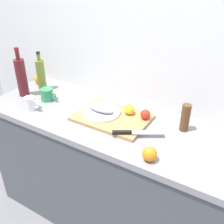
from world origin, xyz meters
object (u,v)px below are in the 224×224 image
object	(u,v)px
fish_fillet	(101,109)
chef_knife	(131,132)
cutting_board	(112,117)
orange_0	(39,79)
wine_bottle	(21,77)
olive_oil_bottle	(41,74)
pepper_mill	(185,118)
coffee_mug_2	(31,103)
white_plate	(101,112)
coffee_mug_1	(48,94)
lemon_0	(129,109)

from	to	relation	value
fish_fillet	chef_knife	xyz separation A→B (m)	(0.27, -0.11, -0.02)
cutting_board	orange_0	distance (m)	0.81
orange_0	wine_bottle	bearing A→B (deg)	-74.74
chef_knife	olive_oil_bottle	world-z (taller)	olive_oil_bottle
olive_oil_bottle	pepper_mill	bearing A→B (deg)	0.54
chef_knife	coffee_mug_2	bearing A→B (deg)	153.56
cutting_board	white_plate	size ratio (longest dim) A/B	1.85
wine_bottle	coffee_mug_1	bearing A→B (deg)	8.33
orange_0	chef_knife	bearing A→B (deg)	-15.75
fish_fillet	chef_knife	world-z (taller)	fish_fillet
coffee_mug_1	coffee_mug_2	size ratio (longest dim) A/B	1.13
fish_fillet	chef_knife	size ratio (longest dim) A/B	0.70
wine_bottle	olive_oil_bottle	bearing A→B (deg)	73.67
cutting_board	coffee_mug_2	size ratio (longest dim) A/B	4.00
coffee_mug_1	orange_0	bearing A→B (deg)	145.43
pepper_mill	orange_0	bearing A→B (deg)	177.41
white_plate	pepper_mill	xyz separation A→B (m)	(0.50, 0.12, 0.06)
cutting_board	pepper_mill	world-z (taller)	pepper_mill
cutting_board	white_plate	world-z (taller)	white_plate
lemon_0	pepper_mill	distance (m)	0.35
chef_knife	coffee_mug_2	xyz separation A→B (m)	(-0.72, -0.06, 0.02)
fish_fillet	olive_oil_bottle	bearing A→B (deg)	170.11
cutting_board	pepper_mill	distance (m)	0.45
cutting_board	coffee_mug_2	bearing A→B (deg)	-161.69
chef_knife	wine_bottle	distance (m)	0.94
white_plate	olive_oil_bottle	xyz separation A→B (m)	(-0.61, 0.11, 0.09)
white_plate	coffee_mug_2	distance (m)	0.48
fish_fillet	coffee_mug_2	size ratio (longest dim) A/B	1.62
white_plate	wine_bottle	xyz separation A→B (m)	(-0.65, -0.04, 0.12)
cutting_board	orange_0	xyz separation A→B (m)	(-0.79, 0.17, 0.03)
fish_fillet	coffee_mug_1	bearing A→B (deg)	-178.68
fish_fillet	wine_bottle	world-z (taller)	wine_bottle
olive_oil_bottle	orange_0	distance (m)	0.15
white_plate	orange_0	bearing A→B (deg)	166.41
fish_fillet	orange_0	size ratio (longest dim) A/B	2.41
olive_oil_bottle	wine_bottle	xyz separation A→B (m)	(-0.04, -0.15, 0.02)
white_plate	pepper_mill	size ratio (longest dim) A/B	1.48
white_plate	fish_fillet	xyz separation A→B (m)	(0.00, 0.00, 0.03)
coffee_mug_1	cutting_board	bearing A→B (deg)	1.47
cutting_board	white_plate	distance (m)	0.08
wine_bottle	coffee_mug_1	size ratio (longest dim) A/B	2.76
orange_0	fish_fillet	bearing A→B (deg)	-13.59
white_plate	lemon_0	bearing A→B (deg)	27.95
pepper_mill	coffee_mug_2	bearing A→B (deg)	-163.16
wine_bottle	pepper_mill	bearing A→B (deg)	7.74
chef_knife	lemon_0	world-z (taller)	lemon_0
wine_bottle	orange_0	bearing A→B (deg)	105.26
cutting_board	olive_oil_bottle	xyz separation A→B (m)	(-0.69, 0.10, 0.11)
fish_fillet	wine_bottle	bearing A→B (deg)	-176.45
lemon_0	orange_0	bearing A→B (deg)	174.25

